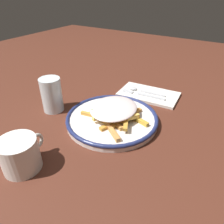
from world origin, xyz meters
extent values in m
plane|color=#4E2519|center=(0.00, 0.00, 0.00)|extent=(2.60, 2.60, 0.00)
cylinder|color=silver|center=(0.00, 0.00, 0.01)|extent=(0.29, 0.29, 0.02)
torus|color=navy|center=(0.00, 0.00, 0.02)|extent=(0.30, 0.30, 0.01)
cube|color=#ECB952|center=(0.00, -0.06, 0.04)|extent=(0.06, 0.05, 0.01)
cube|color=gold|center=(-0.03, 0.06, 0.02)|extent=(0.02, 0.07, 0.01)
cube|color=gold|center=(0.08, 0.02, 0.02)|extent=(0.08, 0.06, 0.01)
cube|color=#DDB152|center=(-0.01, 0.01, 0.02)|extent=(0.07, 0.05, 0.01)
cube|color=#EDB466|center=(0.02, 0.01, 0.02)|extent=(0.02, 0.08, 0.01)
cube|color=gold|center=(0.01, 0.00, 0.02)|extent=(0.08, 0.02, 0.01)
cube|color=#F0B164|center=(0.01, 0.00, 0.02)|extent=(0.01, 0.08, 0.01)
cube|color=gold|center=(-0.02, 0.01, 0.03)|extent=(0.09, 0.05, 0.01)
cube|color=#EFC964|center=(0.06, 0.06, 0.02)|extent=(0.07, 0.02, 0.01)
cube|color=gold|center=(0.00, 0.00, 0.02)|extent=(0.06, 0.05, 0.01)
cube|color=gold|center=(-0.04, 0.00, 0.02)|extent=(0.03, 0.08, 0.01)
cube|color=gold|center=(-0.02, 0.03, 0.02)|extent=(0.01, 0.09, 0.01)
cube|color=#C98842|center=(0.06, 0.03, 0.02)|extent=(0.06, 0.06, 0.01)
cube|color=gold|center=(-0.02, 0.01, 0.02)|extent=(0.07, 0.08, 0.01)
cube|color=#CC8C47|center=(-0.07, -0.05, 0.02)|extent=(0.06, 0.07, 0.01)
cube|color=gold|center=(0.03, -0.04, 0.02)|extent=(0.08, 0.03, 0.01)
cube|color=#C18A2C|center=(0.05, 0.01, 0.03)|extent=(0.08, 0.01, 0.01)
cube|color=#D78A3F|center=(0.02, -0.01, 0.02)|extent=(0.05, 0.06, 0.01)
cube|color=#CB8C40|center=(0.01, -0.03, 0.04)|extent=(0.08, 0.04, 0.01)
cube|color=#CA9149|center=(-0.03, -0.02, 0.02)|extent=(0.04, 0.08, 0.01)
cube|color=gold|center=(-0.03, -0.07, 0.03)|extent=(0.06, 0.04, 0.01)
cube|color=#D3893A|center=(0.04, -0.04, 0.02)|extent=(0.09, 0.05, 0.01)
cube|color=gold|center=(0.02, -0.08, 0.02)|extent=(0.03, 0.08, 0.01)
cube|color=gold|center=(0.03, -0.03, 0.02)|extent=(0.04, 0.07, 0.01)
cube|color=gold|center=(-0.05, -0.02, 0.02)|extent=(0.07, 0.03, 0.01)
cube|color=gold|center=(0.07, -0.03, 0.03)|extent=(0.03, 0.06, 0.01)
ellipsoid|color=silver|center=(0.01, 0.00, 0.05)|extent=(0.17, 0.15, 0.02)
cube|color=#38712C|center=(-0.04, 0.05, 0.05)|extent=(0.00, 0.00, 0.00)
cube|color=#205D33|center=(0.03, -0.03, 0.05)|extent=(0.00, 0.00, 0.00)
cube|color=#226329|center=(-0.05, 0.01, 0.05)|extent=(0.00, 0.00, 0.00)
cube|color=#376C36|center=(-0.02, 0.04, 0.05)|extent=(0.00, 0.00, 0.00)
cube|color=#31701B|center=(0.03, -0.03, 0.05)|extent=(0.00, 0.00, 0.00)
cube|color=silver|center=(0.24, -0.03, 0.01)|extent=(0.15, 0.24, 0.01)
cube|color=silver|center=(0.21, -0.05, 0.01)|extent=(0.02, 0.11, 0.01)
cube|color=silver|center=(0.20, 0.05, 0.01)|extent=(0.03, 0.05, 0.00)
cube|color=silver|center=(0.24, -0.04, 0.01)|extent=(0.02, 0.10, 0.00)
ellipsoid|color=silver|center=(0.23, 0.04, 0.02)|extent=(0.02, 0.03, 0.01)
cylinder|color=silver|center=(-0.04, 0.22, 0.06)|extent=(0.07, 0.07, 0.12)
cylinder|color=white|center=(-0.28, 0.08, 0.04)|extent=(0.09, 0.09, 0.08)
torus|color=white|center=(-0.23, 0.08, 0.05)|extent=(0.05, 0.01, 0.05)
camera|label=1|loc=(-0.48, -0.30, 0.39)|focal=33.64mm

